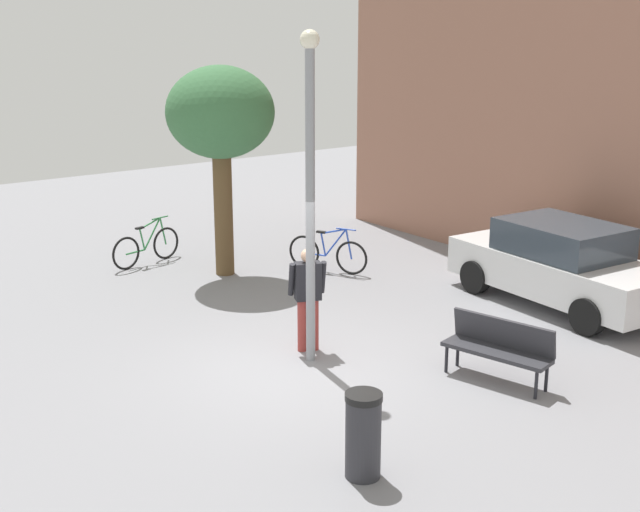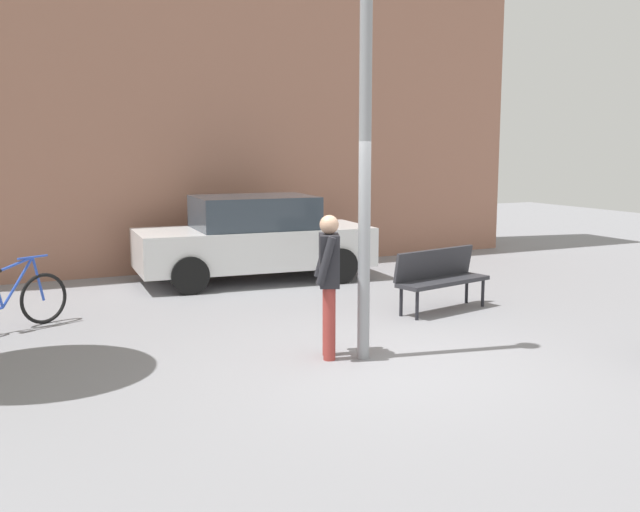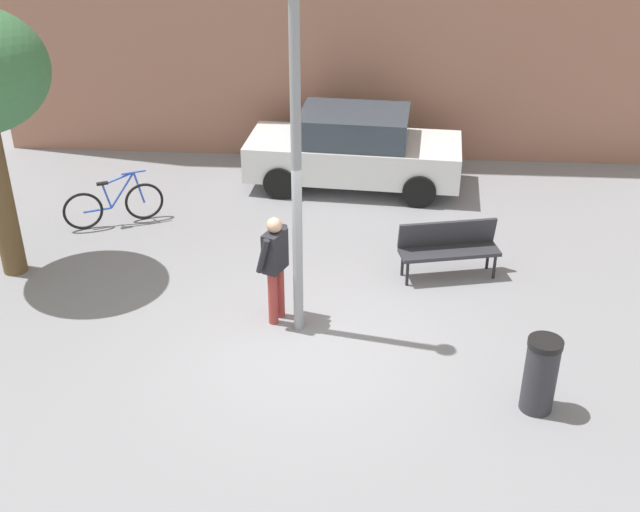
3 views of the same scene
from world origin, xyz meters
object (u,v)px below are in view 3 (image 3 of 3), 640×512
Objects in this scene: bicycle_blue at (114,205)px; person_by_lamppost at (275,262)px; lamppost at (296,146)px; park_bench at (448,245)px; trash_bin at (540,375)px; parked_car_white at (354,149)px.

person_by_lamppost is at bearing -41.68° from bicycle_blue.
lamppost is 2.97× the size of park_bench.
park_bench is 1.01× the size of bicycle_blue.
lamppost reaches higher than trash_bin.
trash_bin is at bearing -69.62° from parked_car_white.
bicycle_blue is (-5.91, 1.43, -0.16)m from park_bench.
bicycle_blue is at bearing 145.16° from trash_bin.
bicycle_blue is 8.29m from trash_bin.
lamppost is 3.63m from park_bench.
trash_bin is (3.14, -1.58, -2.29)m from lamppost.
person_by_lamppost is at bearing -100.88° from parked_car_white.
park_bench is at bearing -64.97° from parked_car_white.
lamppost is at bearing -40.75° from bicycle_blue.
person_by_lamppost reaches higher than trash_bin.
parked_car_white is at bearing 110.38° from trash_bin.
person_by_lamppost reaches higher than parked_car_white.
person_by_lamppost is 1.02× the size of bicycle_blue.
parked_car_white reaches higher than trash_bin.
person_by_lamppost is (-0.35, 0.21, -1.85)m from lamppost.
trash_bin is at bearing -26.72° from lamppost.
lamppost reaches higher than park_bench.
bicycle_blue reaches higher than park_bench.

